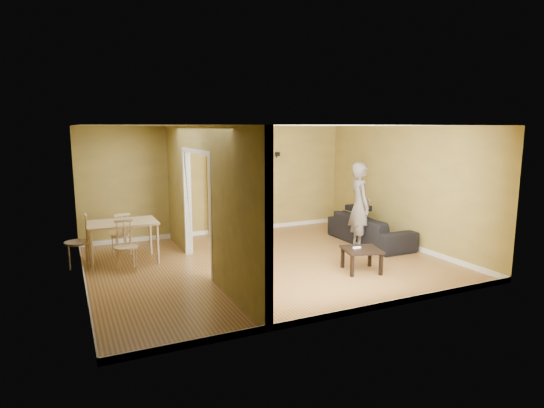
{
  "coord_description": "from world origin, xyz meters",
  "views": [
    {
      "loc": [
        -3.44,
        -7.69,
        2.57
      ],
      "look_at": [
        0.2,
        0.2,
        1.1
      ],
      "focal_mm": 30.0,
      "sensor_mm": 36.0,
      "label": 1
    }
  ],
  "objects_px": {
    "bookshelf": "(225,195)",
    "chair_left": "(77,241)",
    "chair_far": "(121,233)",
    "coffee_table": "(362,252)",
    "dining_table": "(122,226)",
    "chair_near": "(126,246)",
    "person": "(360,198)",
    "sofa": "(370,225)"
  },
  "relations": [
    {
      "from": "person",
      "to": "dining_table",
      "type": "relative_size",
      "value": 1.7
    },
    {
      "from": "chair_near",
      "to": "dining_table",
      "type": "bearing_deg",
      "value": 88.31
    },
    {
      "from": "sofa",
      "to": "dining_table",
      "type": "xyz_separation_m",
      "value": [
        -5.19,
        0.78,
        0.3
      ]
    },
    {
      "from": "dining_table",
      "to": "coffee_table",
      "type": "bearing_deg",
      "value": -31.83
    },
    {
      "from": "coffee_table",
      "to": "dining_table",
      "type": "relative_size",
      "value": 0.5
    },
    {
      "from": "chair_near",
      "to": "chair_far",
      "type": "distance_m",
      "value": 1.14
    },
    {
      "from": "chair_far",
      "to": "coffee_table",
      "type": "bearing_deg",
      "value": 132.19
    },
    {
      "from": "bookshelf",
      "to": "coffee_table",
      "type": "bearing_deg",
      "value": -71.67
    },
    {
      "from": "coffee_table",
      "to": "dining_table",
      "type": "distance_m",
      "value": 4.51
    },
    {
      "from": "dining_table",
      "to": "chair_far",
      "type": "bearing_deg",
      "value": 87.02
    },
    {
      "from": "person",
      "to": "chair_near",
      "type": "height_order",
      "value": "person"
    },
    {
      "from": "chair_left",
      "to": "chair_near",
      "type": "xyz_separation_m",
      "value": [
        0.79,
        -0.58,
        -0.04
      ]
    },
    {
      "from": "sofa",
      "to": "chair_left",
      "type": "height_order",
      "value": "chair_left"
    },
    {
      "from": "sofa",
      "to": "dining_table",
      "type": "bearing_deg",
      "value": 81.34
    },
    {
      "from": "person",
      "to": "dining_table",
      "type": "bearing_deg",
      "value": 92.76
    },
    {
      "from": "coffee_table",
      "to": "chair_near",
      "type": "height_order",
      "value": "chair_near"
    },
    {
      "from": "dining_table",
      "to": "sofa",
      "type": "bearing_deg",
      "value": -8.57
    },
    {
      "from": "person",
      "to": "dining_table",
      "type": "height_order",
      "value": "person"
    },
    {
      "from": "sofa",
      "to": "bookshelf",
      "type": "distance_m",
      "value": 3.48
    },
    {
      "from": "bookshelf",
      "to": "coffee_table",
      "type": "distance_m",
      "value": 4.05
    },
    {
      "from": "person",
      "to": "chair_left",
      "type": "bearing_deg",
      "value": 94.05
    },
    {
      "from": "coffee_table",
      "to": "chair_near",
      "type": "distance_m",
      "value": 4.25
    },
    {
      "from": "bookshelf",
      "to": "dining_table",
      "type": "xyz_separation_m",
      "value": [
        -2.56,
        -1.43,
        -0.23
      ]
    },
    {
      "from": "dining_table",
      "to": "bookshelf",
      "type": "bearing_deg",
      "value": 29.18
    },
    {
      "from": "sofa",
      "to": "chair_far",
      "type": "relative_size",
      "value": 2.52
    },
    {
      "from": "dining_table",
      "to": "chair_near",
      "type": "relative_size",
      "value": 1.39
    },
    {
      "from": "coffee_table",
      "to": "chair_far",
      "type": "bearing_deg",
      "value": 141.85
    },
    {
      "from": "chair_left",
      "to": "bookshelf",
      "type": "bearing_deg",
      "value": 110.96
    },
    {
      "from": "dining_table",
      "to": "chair_left",
      "type": "height_order",
      "value": "chair_left"
    },
    {
      "from": "person",
      "to": "chair_far",
      "type": "distance_m",
      "value": 5.01
    },
    {
      "from": "chair_far",
      "to": "sofa",
      "type": "bearing_deg",
      "value": 155.29
    },
    {
      "from": "chair_left",
      "to": "person",
      "type": "bearing_deg",
      "value": 77.67
    },
    {
      "from": "bookshelf",
      "to": "chair_left",
      "type": "distance_m",
      "value": 3.67
    },
    {
      "from": "sofa",
      "to": "chair_far",
      "type": "distance_m",
      "value": 5.35
    },
    {
      "from": "person",
      "to": "chair_far",
      "type": "bearing_deg",
      "value": 85.85
    },
    {
      "from": "person",
      "to": "chair_left",
      "type": "height_order",
      "value": "person"
    },
    {
      "from": "chair_far",
      "to": "person",
      "type": "bearing_deg",
      "value": 151.24
    },
    {
      "from": "bookshelf",
      "to": "coffee_table",
      "type": "height_order",
      "value": "bookshelf"
    },
    {
      "from": "sofa",
      "to": "coffee_table",
      "type": "relative_size",
      "value": 3.49
    },
    {
      "from": "chair_left",
      "to": "coffee_table",
      "type": "bearing_deg",
      "value": 60.99
    },
    {
      "from": "chair_left",
      "to": "dining_table",
      "type": "bearing_deg",
      "value": 85.45
    },
    {
      "from": "sofa",
      "to": "dining_table",
      "type": "relative_size",
      "value": 1.73
    }
  ]
}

